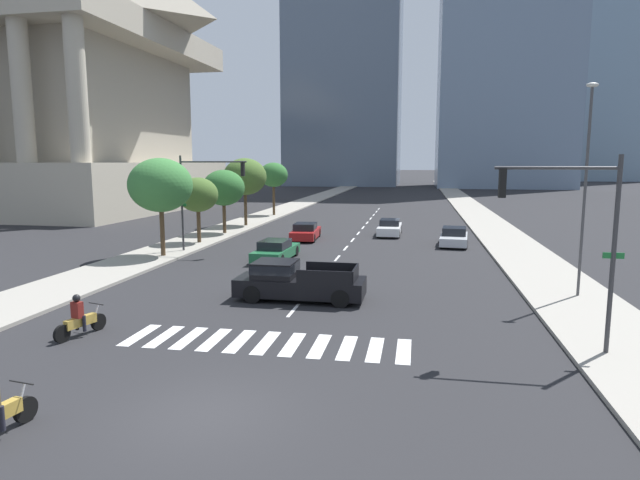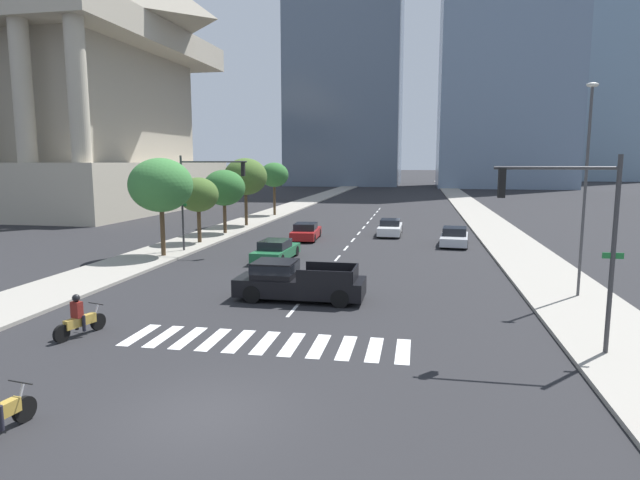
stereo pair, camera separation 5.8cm
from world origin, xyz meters
name	(u,v)px [view 1 (the left image)]	position (x,y,z in m)	size (l,w,h in m)	color
ground_plane	(206,414)	(0.00, 0.00, 0.00)	(800.00, 800.00, 0.00)	#232326
sidewalk_east	(508,241)	(11.50, 30.00, 0.07)	(4.00, 260.00, 0.15)	gray
sidewalk_west	(214,234)	(-11.50, 30.00, 0.07)	(4.00, 260.00, 0.15)	gray
crosswalk_near	(266,343)	(0.00, 5.15, 0.00)	(9.45, 2.33, 0.01)	silver
lane_divider_center	(358,233)	(0.00, 33.15, 0.00)	(0.14, 50.00, 0.01)	silver
motorcycle_lead	(80,320)	(-6.43, 4.66, 0.58)	(0.86, 2.06, 1.49)	black
pickup_truck	(294,281)	(-0.35, 10.80, 0.81)	(5.55, 2.08, 1.67)	black
sedan_red_0	(306,232)	(-3.59, 28.74, 0.59)	(2.06, 4.65, 1.29)	maroon
sedan_green_1	(276,251)	(-3.59, 19.86, 0.58)	(1.99, 4.80, 1.25)	#1E6038
sedan_silver_2	(454,237)	(7.46, 27.87, 0.59)	(2.24, 4.66, 1.28)	#B7BABF
sedan_white_3	(390,228)	(2.64, 32.49, 0.59)	(1.85, 4.80, 1.28)	silver
traffic_signal_near	(571,220)	(9.33, 5.76, 4.20)	(3.82, 0.28, 5.99)	#333335
traffic_signal_far	(205,186)	(-8.69, 21.46, 4.38)	(4.74, 0.28, 6.18)	#333335
street_lamp_east	(586,177)	(11.80, 13.17, 5.27)	(0.50, 0.24, 9.01)	#3F3F42
street_tree_nearest	(160,185)	(-10.70, 19.37, 4.50)	(3.88, 3.88, 6.01)	#4C3823
street_tree_second	(198,195)	(-10.70, 25.01, 3.58)	(2.90, 2.90, 4.68)	#4C3823
street_tree_third	(224,188)	(-10.70, 30.25, 3.83)	(3.41, 3.41, 5.15)	#4C3823
street_tree_fourth	(245,177)	(-10.70, 35.81, 4.58)	(3.93, 3.93, 6.12)	#4C3823
street_tree_fifth	(274,175)	(-10.70, 45.71, 4.51)	(3.12, 3.12, 5.71)	#4C3823
war_memorial	(45,48)	(-40.41, 49.71, 19.70)	(33.58, 33.58, 38.22)	#B2A893
office_tower_left_skyline	(346,12)	(-14.27, 131.07, 43.77)	(28.03, 27.27, 99.10)	slate
office_tower_right_skyline	(606,26)	(61.08, 176.12, 47.72)	(28.71, 20.55, 96.50)	#7A93A8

